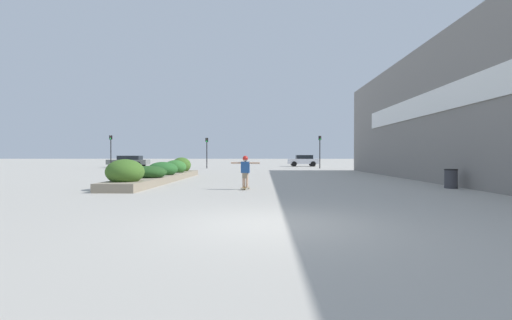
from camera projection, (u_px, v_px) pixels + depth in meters
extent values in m
plane|color=#ADA89E|center=(270.00, 224.00, 7.08)|extent=(300.00, 300.00, 0.00)
cube|color=gray|center=(444.00, 109.00, 17.08)|extent=(0.60, 31.72, 7.51)
cube|color=white|center=(441.00, 99.00, 16.71)|extent=(0.06, 21.17, 1.20)
cube|color=gray|center=(162.00, 178.00, 19.00)|extent=(1.62, 12.49, 0.35)
ellipsoid|color=#3D6623|center=(125.00, 172.00, 14.12)|extent=(1.56, 1.48, 1.05)
ellipsoid|color=#234C1E|center=(149.00, 172.00, 16.59)|extent=(1.72, 1.40, 0.65)
ellipsoid|color=#286028|center=(163.00, 169.00, 19.00)|extent=(1.64, 1.54, 0.82)
ellipsoid|color=#33702D|center=(175.00, 167.00, 21.64)|extent=(1.39, 1.39, 0.89)
ellipsoid|color=#3D6623|center=(181.00, 165.00, 23.71)|extent=(1.29, 1.50, 1.08)
cube|color=olive|center=(245.00, 188.00, 14.27)|extent=(0.36, 0.74, 0.01)
cylinder|color=beige|center=(245.00, 188.00, 14.54)|extent=(0.07, 0.06, 0.05)
cylinder|color=beige|center=(249.00, 188.00, 14.49)|extent=(0.07, 0.06, 0.05)
cylinder|color=beige|center=(242.00, 189.00, 14.06)|extent=(0.07, 0.06, 0.05)
cylinder|color=beige|center=(246.00, 189.00, 14.01)|extent=(0.07, 0.06, 0.05)
cylinder|color=tan|center=(244.00, 180.00, 14.29)|extent=(0.13, 0.13, 0.61)
cylinder|color=tan|center=(247.00, 180.00, 14.25)|extent=(0.13, 0.13, 0.61)
cube|color=gray|center=(245.00, 176.00, 14.27)|extent=(0.25, 0.22, 0.22)
cube|color=#234C8C|center=(245.00, 167.00, 14.26)|extent=(0.37, 0.24, 0.47)
cylinder|color=tan|center=(236.00, 163.00, 14.36)|extent=(0.45, 0.18, 0.08)
cylinder|color=tan|center=(254.00, 163.00, 14.16)|extent=(0.45, 0.18, 0.08)
sphere|color=tan|center=(245.00, 159.00, 14.26)|extent=(0.20, 0.20, 0.20)
sphere|color=red|center=(245.00, 158.00, 14.26)|extent=(0.23, 0.23, 0.23)
cylinder|color=#38383D|center=(451.00, 179.00, 14.76)|extent=(0.51, 0.51, 0.79)
cylinder|color=black|center=(451.00, 170.00, 14.76)|extent=(0.54, 0.54, 0.05)
cube|color=silver|center=(303.00, 161.00, 45.10)|extent=(3.94, 1.76, 0.66)
cube|color=black|center=(304.00, 157.00, 45.08)|extent=(2.16, 1.55, 0.50)
cylinder|color=black|center=(294.00, 164.00, 44.29)|extent=(0.68, 0.22, 0.68)
cylinder|color=black|center=(293.00, 164.00, 45.97)|extent=(0.68, 0.22, 0.68)
cylinder|color=black|center=(313.00, 164.00, 44.23)|extent=(0.68, 0.22, 0.68)
cylinder|color=black|center=(311.00, 164.00, 45.91)|extent=(0.68, 0.22, 0.68)
cube|color=silver|center=(399.00, 162.00, 42.97)|extent=(4.37, 1.81, 0.69)
cube|color=black|center=(401.00, 157.00, 42.96)|extent=(2.40, 1.59, 0.46)
cylinder|color=black|center=(391.00, 164.00, 42.15)|extent=(0.65, 0.22, 0.65)
cylinder|color=black|center=(386.00, 164.00, 43.87)|extent=(0.65, 0.22, 0.65)
cylinder|color=black|center=(413.00, 164.00, 42.09)|extent=(0.65, 0.22, 0.65)
cylinder|color=black|center=(407.00, 164.00, 43.81)|extent=(0.65, 0.22, 0.65)
cube|color=slate|center=(128.00, 162.00, 41.33)|extent=(4.79, 1.71, 0.58)
cube|color=black|center=(130.00, 158.00, 41.32)|extent=(2.63, 1.50, 0.48)
cylinder|color=black|center=(113.00, 165.00, 40.56)|extent=(0.70, 0.22, 0.70)
cylinder|color=black|center=(119.00, 164.00, 42.18)|extent=(0.70, 0.22, 0.70)
cylinder|color=black|center=(138.00, 165.00, 40.49)|extent=(0.70, 0.22, 0.70)
cylinder|color=black|center=(143.00, 164.00, 42.11)|extent=(0.70, 0.22, 0.70)
cylinder|color=black|center=(207.00, 155.00, 37.97)|extent=(0.11, 0.11, 2.94)
cube|color=black|center=(207.00, 140.00, 37.95)|extent=(0.28, 0.20, 0.45)
sphere|color=#2D2823|center=(207.00, 138.00, 37.83)|extent=(0.15, 0.15, 0.15)
sphere|color=#2D2823|center=(207.00, 140.00, 37.83)|extent=(0.15, 0.15, 0.15)
sphere|color=green|center=(207.00, 141.00, 37.83)|extent=(0.15, 0.15, 0.15)
cylinder|color=black|center=(320.00, 154.00, 37.78)|extent=(0.11, 0.11, 3.15)
cube|color=black|center=(320.00, 138.00, 37.75)|extent=(0.28, 0.20, 0.45)
sphere|color=#2D2823|center=(320.00, 137.00, 37.63)|extent=(0.15, 0.15, 0.15)
sphere|color=#2D2823|center=(320.00, 138.00, 37.63)|extent=(0.15, 0.15, 0.15)
sphere|color=green|center=(320.00, 139.00, 37.63)|extent=(0.15, 0.15, 0.15)
cylinder|color=black|center=(111.00, 154.00, 38.18)|extent=(0.11, 0.11, 3.23)
cube|color=black|center=(111.00, 137.00, 38.16)|extent=(0.28, 0.20, 0.45)
sphere|color=#2D2823|center=(110.00, 136.00, 38.03)|extent=(0.15, 0.15, 0.15)
sphere|color=#2D2823|center=(110.00, 137.00, 38.04)|extent=(0.15, 0.15, 0.15)
sphere|color=green|center=(110.00, 139.00, 38.04)|extent=(0.15, 0.15, 0.15)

